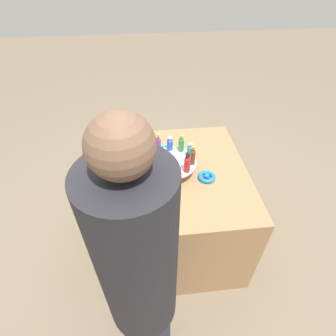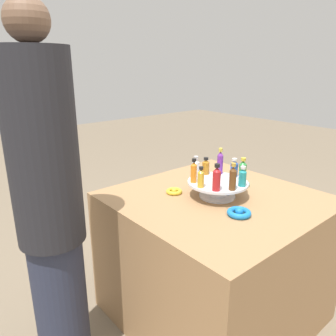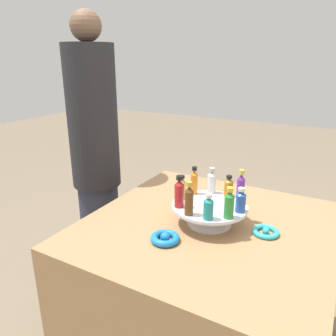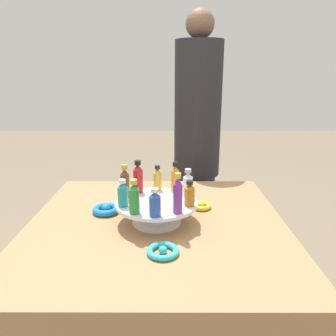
{
  "view_description": "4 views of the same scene",
  "coord_description": "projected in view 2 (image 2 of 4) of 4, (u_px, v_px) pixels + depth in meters",
  "views": [
    {
      "loc": [
        -0.16,
        -1.22,
        1.82
      ],
      "look_at": [
        -0.04,
        -0.15,
        0.87
      ],
      "focal_mm": 28.0,
      "sensor_mm": 36.0,
      "label": 1
    },
    {
      "loc": [
        1.01,
        -1.18,
        1.35
      ],
      "look_at": [
        -0.07,
        -0.27,
        0.89
      ],
      "focal_mm": 35.0,
      "sensor_mm": 36.0,
      "label": 2
    },
    {
      "loc": [
        1.11,
        0.43,
        1.34
      ],
      "look_at": [
        -0.06,
        -0.22,
        0.89
      ],
      "focal_mm": 35.0,
      "sensor_mm": 36.0,
      "label": 3
    },
    {
      "loc": [
        -0.04,
        1.11,
        1.24
      ],
      "look_at": [
        -0.04,
        -0.15,
        0.87
      ],
      "focal_mm": 35.0,
      "sensor_mm": 36.0,
      "label": 4
    }
  ],
  "objects": [
    {
      "name": "ribbon_bow_gold",
      "position": [
        174.0,
        191.0,
        1.7
      ],
      "size": [
        0.08,
        0.08,
        0.03
      ],
      "color": "gold",
      "rests_on": "party_table"
    },
    {
      "name": "bottle_orange",
      "position": [
        194.0,
        171.0,
        1.6
      ],
      "size": [
        0.03,
        0.03,
        0.12
      ],
      "color": "orange",
      "rests_on": "display_stand"
    },
    {
      "name": "bottle_amber",
      "position": [
        206.0,
        166.0,
        1.73
      ],
      "size": [
        0.04,
        0.04,
        0.09
      ],
      "color": "#AD6B19",
      "rests_on": "display_stand"
    },
    {
      "name": "bottle_brown",
      "position": [
        233.0,
        178.0,
        1.51
      ],
      "size": [
        0.03,
        0.03,
        0.13
      ],
      "color": "brown",
      "rests_on": "display_stand"
    },
    {
      "name": "ground_plane",
      "position": [
        211.0,
        310.0,
        1.87
      ],
      "size": [
        12.0,
        12.0,
        0.0
      ],
      "primitive_type": "plane",
      "color": "#756651"
    },
    {
      "name": "person_figure",
      "position": [
        50.0,
        209.0,
        1.31
      ],
      "size": [
        0.27,
        0.27,
        1.57
      ],
      "rotation": [
        0.0,
        0.0,
        1.3
      ],
      "color": "#282D42",
      "rests_on": "ground_plane"
    },
    {
      "name": "display_stand",
      "position": [
        218.0,
        187.0,
        1.64
      ],
      "size": [
        0.3,
        0.3,
        0.08
      ],
      "color": "silver",
      "rests_on": "party_table"
    },
    {
      "name": "bottle_purple",
      "position": [
        220.0,
        162.0,
        1.73
      ],
      "size": [
        0.03,
        0.03,
        0.14
      ],
      "color": "#702D93",
      "rests_on": "display_stand"
    },
    {
      "name": "bottle_gold",
      "position": [
        201.0,
        178.0,
        1.54
      ],
      "size": [
        0.03,
        0.03,
        0.1
      ],
      "color": "gold",
      "rests_on": "display_stand"
    },
    {
      "name": "ribbon_bow_teal",
      "position": [
        240.0,
        184.0,
        1.81
      ],
      "size": [
        0.1,
        0.1,
        0.03
      ],
      "color": "#2DB7CC",
      "rests_on": "party_table"
    },
    {
      "name": "bottle_red",
      "position": [
        217.0,
        178.0,
        1.5
      ],
      "size": [
        0.04,
        0.04,
        0.13
      ],
      "color": "#B21E23",
      "rests_on": "display_stand"
    },
    {
      "name": "bottle_green",
      "position": [
        243.0,
        170.0,
        1.63
      ],
      "size": [
        0.04,
        0.04,
        0.12
      ],
      "color": "#288438",
      "rests_on": "display_stand"
    },
    {
      "name": "bottle_clear",
      "position": [
        196.0,
        168.0,
        1.68
      ],
      "size": [
        0.04,
        0.04,
        0.11
      ],
      "color": "silver",
      "rests_on": "display_stand"
    },
    {
      "name": "bottle_blue",
      "position": [
        234.0,
        168.0,
        1.7
      ],
      "size": [
        0.04,
        0.04,
        0.1
      ],
      "color": "#234CAD",
      "rests_on": "display_stand"
    },
    {
      "name": "party_table",
      "position": [
        214.0,
        257.0,
        1.77
      ],
      "size": [
        0.96,
        0.96,
        0.7
      ],
      "color": "#9E754C",
      "rests_on": "ground_plane"
    },
    {
      "name": "bottle_teal",
      "position": [
        243.0,
        177.0,
        1.56
      ],
      "size": [
        0.04,
        0.04,
        0.1
      ],
      "color": "teal",
      "rests_on": "display_stand"
    },
    {
      "name": "ribbon_bow_blue",
      "position": [
        239.0,
        213.0,
        1.45
      ],
      "size": [
        0.11,
        0.11,
        0.04
      ],
      "color": "blue",
      "rests_on": "party_table"
    }
  ]
}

